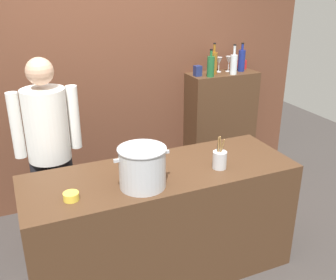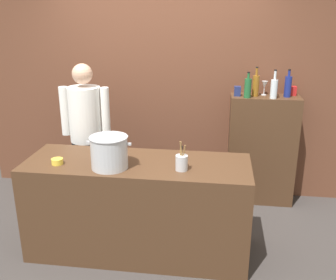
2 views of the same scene
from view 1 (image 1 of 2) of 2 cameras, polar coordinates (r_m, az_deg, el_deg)
name	(u,v)px [view 1 (image 1 of 2)]	position (r m, az deg, el deg)	size (l,w,h in m)	color
ground_plane	(162,269)	(3.34, -0.83, -18.46)	(8.00, 8.00, 0.00)	#383330
brick_back_panel	(106,56)	(3.91, -9.09, 12.09)	(4.40, 0.10, 3.00)	brown
prep_counter	(162,223)	(3.06, -0.88, -12.08)	(2.00, 0.70, 0.90)	#472D1C
bar_cabinet	(220,129)	(4.42, 7.62, 1.68)	(0.76, 0.32, 1.27)	#472D1C
chef	(49,144)	(3.26, -17.10, -0.56)	(0.53, 0.37, 1.66)	black
stockpot_large	(142,167)	(2.58, -3.79, -4.03)	(0.38, 0.32, 0.28)	#B7BABF
utensil_crock	(220,159)	(2.87, 7.57, -2.81)	(0.10, 0.10, 0.26)	#B7BABF
butter_jar	(71,196)	(2.54, -14.02, -8.02)	(0.10, 0.10, 0.05)	yellow
wine_bottle_clear	(234,64)	(4.17, 9.62, 10.97)	(0.07, 0.07, 0.31)	silver
wine_bottle_cobalt	(242,60)	(4.33, 10.75, 11.44)	(0.07, 0.07, 0.30)	navy
wine_bottle_amber	(214,63)	(4.15, 6.74, 11.22)	(0.07, 0.07, 0.32)	#8C5919
wine_bottle_green	(211,66)	(4.02, 6.28, 10.73)	(0.08, 0.08, 0.28)	#1E592D
wine_glass_wide	(219,62)	(4.26, 7.49, 11.32)	(0.07, 0.07, 0.16)	silver
wine_glass_short	(229,61)	(4.28, 8.90, 11.42)	(0.07, 0.07, 0.17)	silver
spice_tin_red	(242,64)	(4.46, 10.75, 10.85)	(0.08, 0.08, 0.10)	red
spice_tin_navy	(198,71)	(4.06, 4.37, 10.08)	(0.07, 0.07, 0.11)	navy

